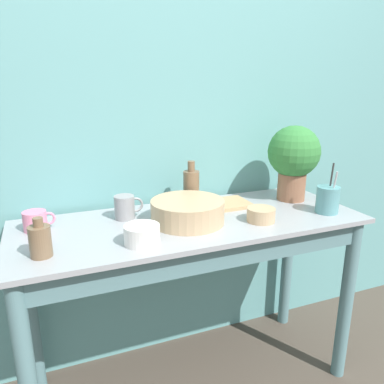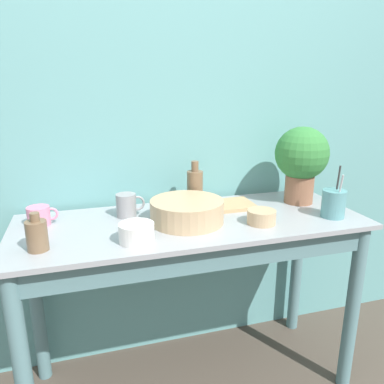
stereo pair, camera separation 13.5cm
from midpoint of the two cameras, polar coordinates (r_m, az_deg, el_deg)
wall_back at (r=1.78m, az=-6.25°, el=11.14°), size 6.00×0.05×2.40m
counter_table at (r=1.60m, az=-2.13°, el=-10.17°), size 1.44×0.55×0.81m
potted_plant at (r=1.82m, az=13.19°, el=5.28°), size 0.25×0.25×0.36m
bowl_wash_large at (r=1.52m, az=-3.23°, el=-2.99°), size 0.30×0.30×0.09m
bottle_tall at (r=1.70m, az=-2.39°, el=0.62°), size 0.07×0.07×0.21m
bottle_short at (r=1.34m, az=-24.88°, el=-6.77°), size 0.07×0.07×0.13m
mug_grey at (r=1.59m, az=-12.56°, el=-2.30°), size 0.12×0.08×0.10m
mug_pink at (r=1.58m, az=-25.03°, el=-4.04°), size 0.12×0.09×0.08m
bowl_small_tan at (r=1.55m, az=8.02°, el=-3.48°), size 0.12×0.12×0.06m
bowl_small_enamel_white at (r=1.34m, az=-10.53°, el=-6.45°), size 0.13×0.13×0.07m
utensil_cup at (r=1.70m, az=17.86°, el=-1.13°), size 0.10×0.10×0.22m
tray_board at (r=1.73m, az=2.94°, el=-1.86°), size 0.22×0.17×0.02m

